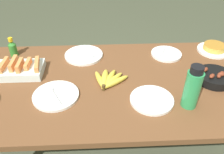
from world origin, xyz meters
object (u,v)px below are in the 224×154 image
hot_sauce_bottle (13,48)px  banana_bunch (108,80)px  empty_plate_mid_edge (84,55)px  water_bottle (192,88)px  frittata_plate_center (214,49)px  melon_tray (17,69)px  empty_plate_far_left (152,100)px  skillet (215,77)px  empty_plate_near_front (166,54)px  empty_plate_far_right (56,95)px

hot_sauce_bottle → banana_bunch: bearing=-27.8°
empty_plate_mid_edge → water_bottle: 0.78m
water_bottle → frittata_plate_center: bearing=57.1°
banana_bunch → water_bottle: water_bottle is taller
melon_tray → water_bottle: water_bottle is taller
banana_bunch → empty_plate_mid_edge: 0.35m
empty_plate_far_left → empty_plate_mid_edge: (-0.39, 0.48, -0.00)m
empty_plate_mid_edge → hot_sauce_bottle: hot_sauce_bottle is taller
skillet → frittata_plate_center: bearing=97.9°
skillet → empty_plate_far_left: 0.44m
water_bottle → hot_sauce_bottle: water_bottle is taller
frittata_plate_center → empty_plate_near_front: bearing=-174.4°
banana_bunch → empty_plate_mid_edge: bearing=117.4°
empty_plate_far_left → empty_plate_mid_edge: bearing=128.8°
empty_plate_far_right → skillet: bearing=6.0°
empty_plate_near_front → hot_sauce_bottle: hot_sauce_bottle is taller
melon_tray → empty_plate_near_front: melon_tray is taller
banana_bunch → empty_plate_mid_edge: banana_bunch is taller
melon_tray → frittata_plate_center: bearing=9.1°
hot_sauce_bottle → empty_plate_far_right: bearing=-52.3°
banana_bunch → skillet: (0.63, -0.02, 0.01)m
frittata_plate_center → water_bottle: bearing=-122.9°
melon_tray → hot_sauce_bottle: size_ratio=2.26×
melon_tray → empty_plate_far_right: size_ratio=1.22×
empty_plate_near_front → empty_plate_far_left: (-0.19, -0.47, -0.00)m
banana_bunch → empty_plate_near_front: banana_bunch is taller
hot_sauce_bottle → melon_tray: bearing=-68.9°
melon_tray → empty_plate_far_right: melon_tray is taller
frittata_plate_center → banana_bunch: bearing=-156.8°
frittata_plate_center → empty_plate_mid_edge: (-0.93, -0.02, -0.01)m
melon_tray → skillet: 1.20m
banana_bunch → empty_plate_near_front: size_ratio=1.04×
banana_bunch → water_bottle: (0.42, -0.21, 0.10)m
empty_plate_near_front → water_bottle: water_bottle is taller
empty_plate_mid_edge → banana_bunch: bearing=-62.6°
water_bottle → empty_plate_mid_edge: bearing=137.8°
melon_tray → empty_plate_near_front: 0.99m
empty_plate_far_left → empty_plate_far_right: bearing=173.4°
empty_plate_far_right → water_bottle: (0.71, -0.10, 0.11)m
skillet → empty_plate_near_front: bearing=153.6°
melon_tray → frittata_plate_center: (1.33, 0.21, -0.01)m
frittata_plate_center → empty_plate_mid_edge: bearing=-178.6°
empty_plate_far_left → empty_plate_far_right: 0.52m
banana_bunch → skillet: skillet is taller
banana_bunch → empty_plate_far_left: bearing=-37.4°
empty_plate_mid_edge → hot_sauce_bottle: (-0.48, 0.03, 0.05)m
empty_plate_far_left → empty_plate_far_right: same height
melon_tray → empty_plate_far_left: size_ratio=1.31×
empty_plate_far_left → water_bottle: size_ratio=0.96×
water_bottle → banana_bunch: bearing=152.7°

